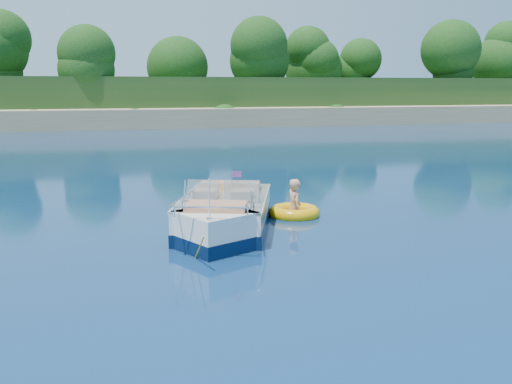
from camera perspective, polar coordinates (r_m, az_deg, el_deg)
ground at (r=10.83m, az=1.66°, el=-6.73°), size 160.00×160.00×0.00m
shoreline at (r=73.75m, az=-13.31°, el=8.49°), size 170.00×59.00×6.00m
treeline at (r=51.04m, az=-12.36°, el=12.89°), size 150.00×7.12×8.19m
motorboat at (r=12.69m, az=-3.26°, el=-2.59°), size 2.95×5.02×1.74m
tow_tube at (r=14.39m, az=3.84°, el=-2.05°), size 1.67×1.67×0.34m
boy at (r=14.47m, az=3.78°, el=-2.33°), size 0.43×0.85×1.63m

